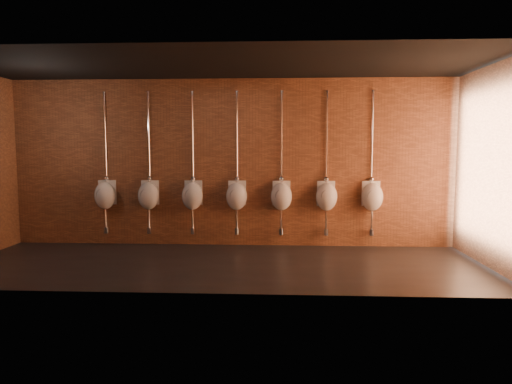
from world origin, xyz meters
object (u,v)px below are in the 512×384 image
(urinal_1, at_px, (149,195))
(urinal_4, at_px, (281,196))
(urinal_2, at_px, (192,195))
(urinal_3, at_px, (237,196))
(urinal_5, at_px, (326,196))
(urinal_0, at_px, (105,195))
(urinal_6, at_px, (372,196))

(urinal_1, distance_m, urinal_4, 2.55)
(urinal_2, height_order, urinal_3, same)
(urinal_3, distance_m, urinal_5, 1.70)
(urinal_0, distance_m, urinal_5, 4.26)
(urinal_2, relative_size, urinal_4, 1.00)
(urinal_1, bearing_deg, urinal_6, 0.00)
(urinal_0, relative_size, urinal_6, 1.00)
(urinal_0, xyz_separation_m, urinal_1, (0.85, 0.00, 0.00))
(urinal_0, xyz_separation_m, urinal_2, (1.70, 0.00, 0.00))
(urinal_1, distance_m, urinal_2, 0.85)
(urinal_4, bearing_deg, urinal_0, 180.00)
(urinal_1, xyz_separation_m, urinal_3, (1.70, 0.00, 0.00))
(urinal_5, bearing_deg, urinal_4, 180.00)
(urinal_0, height_order, urinal_4, same)
(urinal_1, distance_m, urinal_6, 4.26)
(urinal_2, distance_m, urinal_6, 3.41)
(urinal_3, xyz_separation_m, urinal_5, (1.70, 0.00, 0.00))
(urinal_1, xyz_separation_m, urinal_4, (2.55, 0.00, 0.00))
(urinal_0, height_order, urinal_6, same)
(urinal_0, height_order, urinal_5, same)
(urinal_6, bearing_deg, urinal_3, 180.00)
(urinal_5, height_order, urinal_6, same)
(urinal_6, bearing_deg, urinal_4, 180.00)
(urinal_3, distance_m, urinal_4, 0.85)
(urinal_4, xyz_separation_m, urinal_5, (0.85, 0.00, 0.00))
(urinal_0, relative_size, urinal_4, 1.00)
(urinal_0, distance_m, urinal_3, 2.55)
(urinal_0, relative_size, urinal_3, 1.00)
(urinal_3, bearing_deg, urinal_2, 180.00)
(urinal_4, relative_size, urinal_6, 1.00)
(urinal_3, height_order, urinal_4, same)
(urinal_0, bearing_deg, urinal_1, 0.00)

